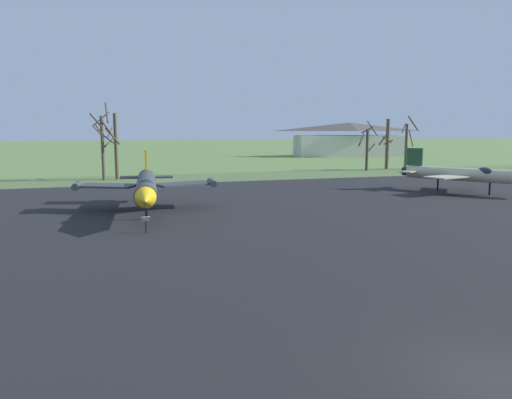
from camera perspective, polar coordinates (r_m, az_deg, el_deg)
ground_plane at (r=14.44m, az=26.40°, el=-18.63°), size 600.00×600.00×0.00m
asphalt_apron at (r=29.25m, az=1.22°, el=-4.20°), size 91.55×59.78×0.05m
grass_verge_strip at (r=63.89m, az=-9.30°, el=2.47°), size 151.55×12.00×0.06m
jet_fighter_front_right at (r=52.56m, az=23.64°, el=2.76°), size 9.30×12.67×4.42m
jet_fighter_rear_center at (r=37.05m, az=-12.90°, el=1.59°), size 11.28×15.72×4.68m
info_placard_rear_center at (r=30.16m, az=-12.94°, el=-2.72°), size 0.52×0.33×1.11m
bare_tree_left_of_center at (r=63.37m, az=-17.77°, el=6.37°), size 2.84×2.48×8.62m
bare_tree_center at (r=63.98m, az=-16.44°, el=6.42°), size 2.44×3.60×9.82m
bare_tree_right_of_center at (r=77.13m, az=13.02°, el=6.07°), size 2.78×2.80×7.74m
bare_tree_far_right at (r=81.11m, az=15.28°, el=6.40°), size 2.34×2.34×8.10m
bare_tree_backdrop_extra at (r=80.79m, az=17.47°, el=6.34°), size 2.50×2.41×8.53m
visitor_building at (r=120.62m, az=10.93°, el=6.96°), size 28.31×13.81×8.14m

